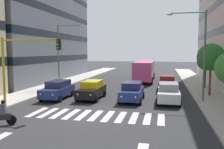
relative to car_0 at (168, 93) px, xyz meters
name	(u,v)px	position (x,y,z in m)	size (l,w,h in m)	color
ground_plane	(96,115)	(5.06, 5.37, -0.89)	(180.00, 180.00, 0.00)	#2D2D30
crosswalk_markings	(96,115)	(5.06, 5.37, -0.88)	(9.45, 2.80, 0.01)	silver
car_0	(168,93)	(0.00, 0.00, 0.00)	(2.02, 4.44, 1.72)	silver
car_1	(132,91)	(3.21, -0.03, 0.00)	(2.02, 4.44, 1.72)	navy
car_2	(92,90)	(7.04, -0.19, 0.00)	(2.02, 4.44, 1.72)	black
car_3	(58,89)	(10.21, 0.41, 0.00)	(2.02, 4.44, 1.72)	navy
car_row2_0	(167,83)	(0.05, -6.60, 0.00)	(2.02, 4.44, 1.72)	maroon
bus_behind_traffic	(145,69)	(3.21, -14.73, 0.97)	(2.78, 10.50, 3.00)	#DB5193
motorcycle_with_rider	(2,115)	(9.98, 8.67, -0.24)	(1.62, 0.70, 1.57)	black
traffic_light_gantry	(19,62)	(10.74, 5.57, 2.84)	(4.67, 0.36, 5.50)	#AD991E
street_lamp_left	(198,46)	(-2.43, -0.72, 4.03)	(3.40, 0.28, 7.79)	#4C6B56
street_lamp_right	(63,49)	(12.53, -6.14, 3.91)	(3.41, 0.28, 7.56)	#4C6B56
street_tree_1	(211,57)	(-4.01, -3.54, 3.02)	(2.64, 2.64, 5.10)	#513823
street_tree_2	(206,62)	(-4.38, -8.59, 2.37)	(1.98, 1.98, 4.12)	#513823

